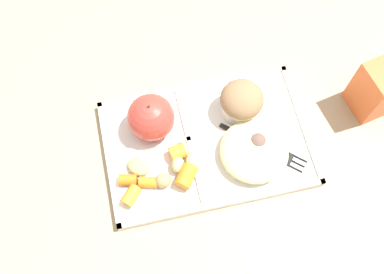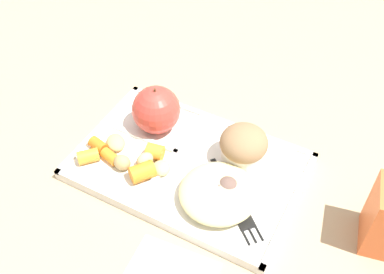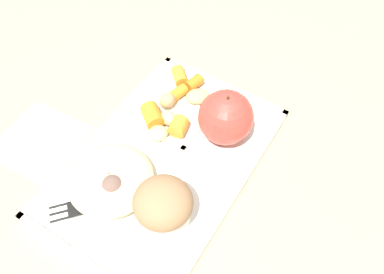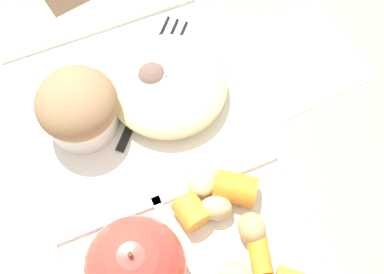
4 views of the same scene
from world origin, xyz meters
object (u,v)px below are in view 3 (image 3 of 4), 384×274
object	(u,v)px
lunch_tray	(165,163)
bran_muffin	(163,205)
green_apple	(226,117)
plastic_fork	(100,202)

from	to	relation	value
lunch_tray	bran_muffin	distance (m)	0.09
lunch_tray	green_apple	bearing A→B (deg)	150.58
lunch_tray	plastic_fork	xyz separation A→B (m)	(0.10, -0.04, 0.01)
green_apple	bran_muffin	xyz separation A→B (m)	(0.16, 0.00, -0.01)
green_apple	lunch_tray	bearing A→B (deg)	-29.42
lunch_tray	bran_muffin	xyz separation A→B (m)	(0.07, 0.05, 0.04)
green_apple	plastic_fork	size ratio (longest dim) A/B	0.65
plastic_fork	green_apple	bearing A→B (deg)	155.69
lunch_tray	bran_muffin	size ratio (longest dim) A/B	4.67
lunch_tray	bran_muffin	world-z (taller)	bran_muffin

